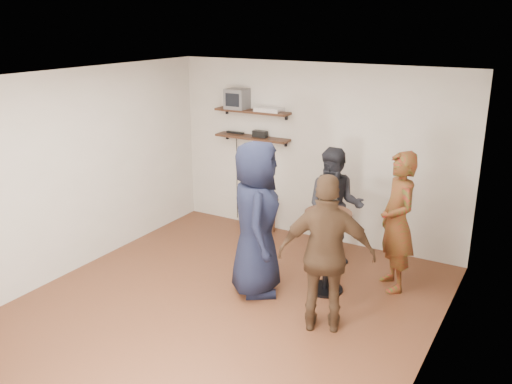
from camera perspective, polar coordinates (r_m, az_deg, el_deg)
room at (r=5.84m, az=-3.73°, el=-0.96°), size 4.58×5.08×2.68m
shelf_upper at (r=8.19m, az=-0.40°, el=8.50°), size 1.20×0.25×0.04m
shelf_lower at (r=8.26m, az=-0.39°, el=5.76°), size 1.20×0.25×0.04m
crt_monitor at (r=8.29m, az=-1.95°, el=9.78°), size 0.32×0.30×0.30m
dvd_deck at (r=8.04m, az=1.40°, el=8.66°), size 0.40×0.24×0.06m
radio at (r=8.18m, az=0.41°, el=6.13°), size 0.22×0.10×0.10m
power_strip at (r=8.47m, az=-2.20°, el=6.27°), size 0.30×0.05×0.03m
side_table at (r=8.25m, az=0.21°, el=-1.43°), size 0.49×0.49×0.55m
vase_lilies at (r=8.14m, az=0.21°, el=1.07°), size 0.19×0.19×0.91m
drinks_table at (r=6.52m, az=7.50°, el=-5.12°), size 0.56×0.56×1.02m
wine_glass_fl at (r=6.34m, az=7.14°, el=-1.01°), size 0.06×0.06×0.19m
wine_glass_fr at (r=6.29m, az=8.20°, el=-1.05°), size 0.07×0.07×0.21m
wine_glass_bl at (r=6.40m, az=7.78°, el=-0.81°), size 0.06×0.06×0.19m
wine_glass_br at (r=6.34m, az=7.81°, el=-0.93°), size 0.07×0.07×0.21m
person_plaid at (r=6.68m, az=14.65°, el=-3.06°), size 0.70×0.75×1.72m
person_dark at (r=7.25m, az=8.28°, el=-1.54°), size 0.91×0.80×1.59m
person_navy at (r=6.35m, az=0.02°, el=-2.85°), size 0.98×1.09×1.87m
person_brown at (r=5.66m, az=7.44°, el=-6.56°), size 1.09×0.76×1.71m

